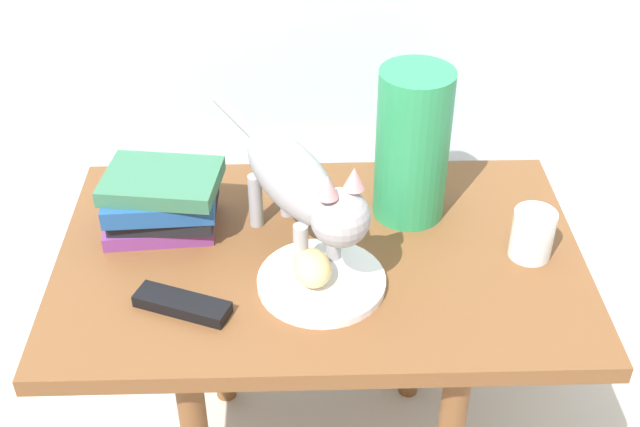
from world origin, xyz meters
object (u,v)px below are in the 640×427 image
Objects in this scene: plate at (320,282)px; green_vase at (412,145)px; bread_roll at (312,268)px; book_stack at (162,201)px; cat at (300,186)px; candle_jar at (532,236)px; side_table at (320,288)px; tv_remote at (182,304)px.

green_vase reaches higher than plate.
book_stack reaches higher than bread_roll.
candle_jar is at bearing -2.87° from cat.
cat reaches higher than book_stack.
book_stack is 0.44m from green_vase.
cat is at bearing 173.68° from side_table.
bread_roll is at bearing -161.63° from plate.
green_vase is (0.17, 0.20, 0.10)m from bread_roll.
tv_remote is (0.05, -0.21, -0.05)m from book_stack.
candle_jar is (0.36, 0.07, -0.00)m from bread_roll.
bread_roll is 0.94× the size of candle_jar.
plate is 0.31m from book_stack.
side_table is 0.27m from tv_remote.
cat is (-0.02, 0.09, 0.09)m from bread_roll.
green_vase is (0.16, 0.11, 0.22)m from side_table.
tv_remote is (-0.56, -0.12, -0.03)m from candle_jar.
book_stack is at bearing -175.15° from green_vase.
plate is 0.29m from green_vase.
side_table is at bearing 80.26° from bread_roll.
candle_jar is (0.35, 0.07, 0.03)m from plate.
green_vase is at bearing 35.34° from side_table.
cat is 0.39m from candle_jar.
green_vase is 0.46m from tv_remote.
green_vase is 3.22× the size of candle_jar.
side_table is at bearing 87.99° from plate.
green_vase is (0.19, 0.11, 0.00)m from cat.
bread_roll is 0.28m from green_vase.
candle_jar is (0.61, -0.09, -0.02)m from book_stack.
tv_remote reaches higher than plate.
bread_roll is at bearing -99.74° from side_table.
bread_roll is 0.37m from candle_jar.
candle_jar is at bearing -2.56° from side_table.
plate is 2.55× the size of bread_roll.
plate is at bearing -129.64° from green_vase.
tv_remote is (-0.21, -0.13, 0.09)m from side_table.
tv_remote is (-0.37, -0.25, -0.13)m from green_vase.
bread_roll is at bearing -32.97° from book_stack.
bread_roll reaches higher than tv_remote.
tv_remote is (-0.21, -0.05, 0.00)m from plate.
side_table is at bearing -6.32° from cat.
cat reaches higher than tv_remote.
book_stack is at bearing 148.86° from plate.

